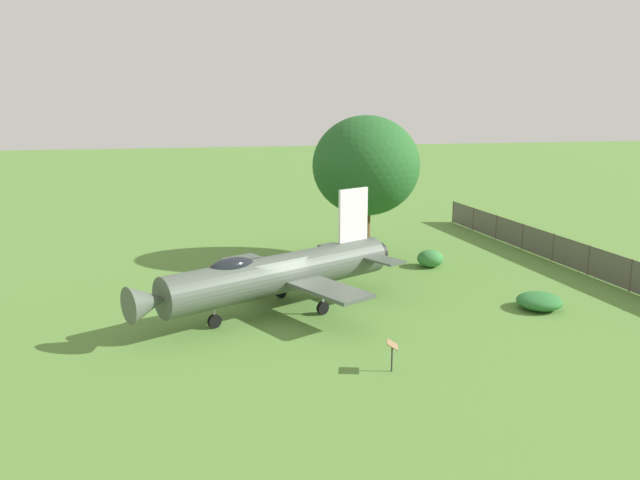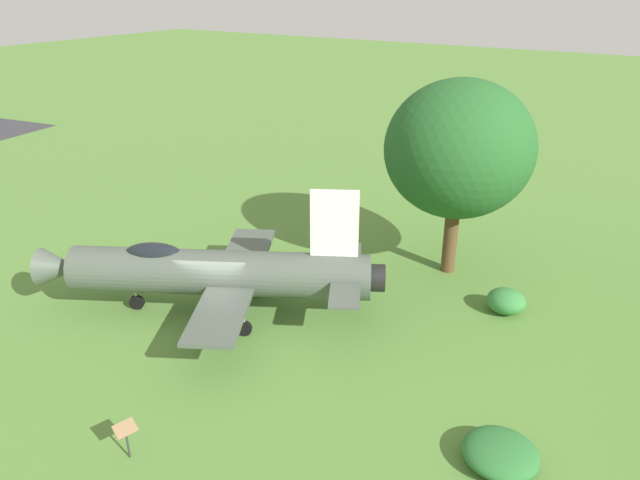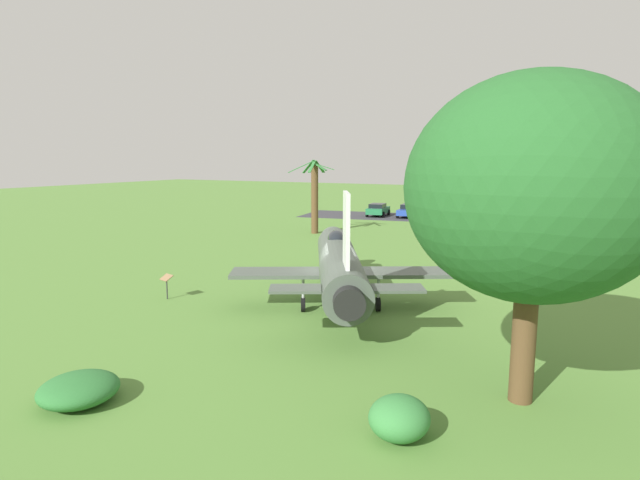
% 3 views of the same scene
% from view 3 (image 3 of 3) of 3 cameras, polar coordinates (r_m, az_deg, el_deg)
% --- Properties ---
extents(ground_plane, '(200.00, 200.00, 0.00)m').
position_cam_3_polar(ground_plane, '(23.41, 2.12, -6.99)').
color(ground_plane, '#568438').
extents(parking_strip, '(13.09, 36.80, 0.00)m').
position_cam_3_polar(parking_strip, '(57.18, 15.86, 2.21)').
color(parking_strip, '#38383D').
rests_on(parking_strip, ground_plane).
extents(display_jet, '(12.82, 9.22, 5.27)m').
position_cam_3_polar(display_jet, '(23.34, 2.10, -2.45)').
color(display_jet, '#4C564C').
rests_on(display_jet, ground_plane).
extents(shade_tree, '(6.26, 6.50, 8.60)m').
position_cam_3_polar(shade_tree, '(14.20, 22.37, 5.18)').
color(shade_tree, brown).
rests_on(shade_tree, ground_plane).
extents(palm_tree, '(3.68, 3.48, 6.27)m').
position_cam_3_polar(palm_tree, '(44.46, -0.60, 4.76)').
color(palm_tree, brown).
rests_on(palm_tree, ground_plane).
extents(shrub_near_fence, '(2.10, 2.04, 0.75)m').
position_cam_3_polar(shrub_near_fence, '(15.71, -24.94, -14.63)').
color(shrub_near_fence, '#2D7033').
rests_on(shrub_near_fence, ground_plane).
extents(shrub_by_tree, '(1.53, 1.43, 1.00)m').
position_cam_3_polar(shrub_by_tree, '(12.84, 8.69, -18.73)').
color(shrub_by_tree, '#387F3D').
rests_on(shrub_by_tree, ground_plane).
extents(info_plaque, '(0.55, 0.69, 1.14)m').
position_cam_3_polar(info_plaque, '(24.92, -16.48, -4.34)').
color(info_plaque, '#333333').
rests_on(info_plaque, ground_plane).
extents(parked_car_yellow, '(4.55, 2.29, 1.56)m').
position_cam_3_polar(parked_car_yellow, '(57.58, 26.14, 2.48)').
color(parked_car_yellow, gold).
rests_on(parked_car_yellow, ground_plane).
extents(parked_car_black, '(4.79, 2.36, 1.43)m').
position_cam_3_polar(parked_car_black, '(57.23, 22.18, 2.64)').
color(parked_car_black, black).
rests_on(parked_car_black, ground_plane).
extents(parked_car_silver, '(4.35, 2.55, 1.48)m').
position_cam_3_polar(parked_car_silver, '(57.12, 17.53, 2.90)').
color(parked_car_silver, '#B2B5BA').
rests_on(parked_car_silver, ground_plane).
extents(parked_car_red, '(4.66, 2.43, 1.47)m').
position_cam_3_polar(parked_car_red, '(57.32, 14.17, 3.05)').
color(parked_car_red, red).
rests_on(parked_car_red, ground_plane).
extents(parked_car_blue, '(4.48, 2.32, 1.41)m').
position_cam_3_polar(parked_car_blue, '(57.84, 9.67, 3.23)').
color(parked_car_blue, '#23429E').
rests_on(parked_car_blue, ground_plane).
extents(parked_car_green, '(4.29, 2.43, 1.41)m').
position_cam_3_polar(parked_car_green, '(58.31, 6.38, 3.35)').
color(parked_car_green, '#1E6B3D').
rests_on(parked_car_green, ground_plane).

